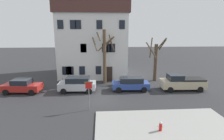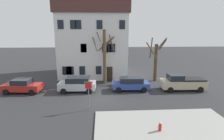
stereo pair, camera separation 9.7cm
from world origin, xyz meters
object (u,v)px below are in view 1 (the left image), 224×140
object	(u,v)px
tree_bare_mid	(156,60)
car_red_sedan	(22,86)
building_main	(93,38)
street_sign_pole	(89,90)
car_silver_wagon	(78,84)
car_blue_wagon	(131,84)
pickup_truck_beige	(182,82)
fire_hydrant	(161,126)
tree_bare_near	(105,54)
bicycle_leaning	(64,82)

from	to	relation	value
tree_bare_mid	car_red_sedan	distance (m)	17.80
building_main	street_sign_pole	bearing A→B (deg)	-89.79
building_main	car_silver_wagon	world-z (taller)	building_main
building_main	car_silver_wagon	distance (m)	10.28
building_main	car_silver_wagon	bearing A→B (deg)	-100.60
car_blue_wagon	pickup_truck_beige	bearing A→B (deg)	-1.70
fire_hydrant	car_red_sedan	bearing A→B (deg)	145.55
building_main	fire_hydrant	size ratio (longest dim) A/B	16.59
car_silver_wagon	fire_hydrant	xyz separation A→B (m)	(7.08, -9.32, -0.44)
car_silver_wagon	tree_bare_near	bearing A→B (deg)	44.55
car_silver_wagon	fire_hydrant	world-z (taller)	car_silver_wagon
building_main	car_blue_wagon	bearing A→B (deg)	-61.44
car_silver_wagon	fire_hydrant	distance (m)	11.71
car_silver_wagon	street_sign_pole	xyz separation A→B (m)	(1.70, -5.28, 0.99)
tree_bare_near	fire_hydrant	xyz separation A→B (m)	(3.73, -12.62, -3.55)
tree_bare_mid	fire_hydrant	distance (m)	14.13
tree_bare_near	car_silver_wagon	size ratio (longest dim) A/B	1.66
building_main	street_sign_pole	distance (m)	14.66
car_red_sedan	street_sign_pole	world-z (taller)	street_sign_pole
street_sign_pole	bicycle_leaning	size ratio (longest dim) A/B	1.57
car_red_sedan	tree_bare_near	bearing A→B (deg)	18.66
tree_bare_near	fire_hydrant	size ratio (longest dim) A/B	10.37
car_red_sedan	car_silver_wagon	bearing A→B (deg)	0.15
pickup_truck_beige	street_sign_pole	world-z (taller)	street_sign_pole
fire_hydrant	street_sign_pole	size ratio (longest dim) A/B	0.26
tree_bare_mid	car_red_sedan	world-z (taller)	tree_bare_mid
car_silver_wagon	pickup_truck_beige	distance (m)	12.82
tree_bare_near	pickup_truck_beige	world-z (taller)	tree_bare_near
car_blue_wagon	bicycle_leaning	distance (m)	9.02
pickup_truck_beige	bicycle_leaning	size ratio (longest dim) A/B	3.08
pickup_truck_beige	car_silver_wagon	bearing A→B (deg)	179.08
tree_bare_near	tree_bare_mid	bearing A→B (deg)	6.11
building_main	fire_hydrant	bearing A→B (deg)	-73.32
car_blue_wagon	pickup_truck_beige	size ratio (longest dim) A/B	0.84
bicycle_leaning	street_sign_pole	bearing A→B (deg)	-64.54
fire_hydrant	car_silver_wagon	bearing A→B (deg)	127.24
car_blue_wagon	fire_hydrant	xyz separation A→B (m)	(0.63, -9.30, -0.38)
car_red_sedan	pickup_truck_beige	bearing A→B (deg)	-0.56
tree_bare_mid	pickup_truck_beige	distance (m)	5.26
car_red_sedan	street_sign_pole	bearing A→B (deg)	-32.77
building_main	tree_bare_mid	xyz separation A→B (m)	(9.05, -4.72, -2.84)
tree_bare_near	tree_bare_mid	distance (m)	7.44
car_red_sedan	building_main	bearing A→B (deg)	47.37
tree_bare_near	pickup_truck_beige	xyz separation A→B (m)	(9.47, -3.51, -3.08)
car_red_sedan	fire_hydrant	size ratio (longest dim) A/B	6.39
fire_hydrant	bicycle_leaning	xyz separation A→B (m)	(-9.20, 12.06, -0.12)
fire_hydrant	pickup_truck_beige	bearing A→B (deg)	57.78
building_main	car_red_sedan	xyz separation A→B (m)	(-8.12, -8.83, -5.14)
fire_hydrant	bicycle_leaning	size ratio (longest dim) A/B	0.41
tree_bare_near	fire_hydrant	world-z (taller)	tree_bare_near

